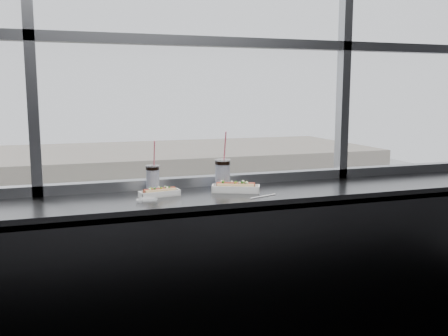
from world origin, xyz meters
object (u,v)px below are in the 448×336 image
object	(u,v)px
hotdog_tray_right	(236,187)
wrapper	(147,200)
loose_straw	(263,196)
car_near_e	(415,330)
pedestrian_a	(1,290)
tree_center	(95,237)
soda_cup_right	(223,173)
tree_right	(247,226)
pedestrian_b	(47,281)
pedestrian_c	(147,276)
hotdog_tray_left	(160,192)
car_far_c	(254,282)
soda_cup_left	(153,177)
car_far_b	(102,301)

from	to	relation	value
hotdog_tray_right	wrapper	xyz separation A→B (m)	(-0.55, -0.10, -0.01)
loose_straw	hotdog_tray_right	bearing A→B (deg)	100.26
car_near_e	wrapper	bearing A→B (deg)	137.60
loose_straw	pedestrian_a	distance (m)	30.55
tree_center	soda_cup_right	bearing A→B (deg)	-92.14
soda_cup_right	tree_right	world-z (taller)	soda_cup_right
soda_cup_right	tree_center	distance (m)	29.44
pedestrian_b	pedestrian_c	size ratio (longest dim) A/B	1.02
loose_straw	pedestrian_c	xyz separation A→B (m)	(3.92, 27.70, -10.97)
pedestrian_a	tree_center	world-z (taller)	tree_center
hotdog_tray_left	car_far_c	bearing A→B (deg)	57.38
soda_cup_left	car_far_c	xyz separation A→B (m)	(10.54, 24.12, -11.01)
loose_straw	pedestrian_b	distance (m)	30.88
pedestrian_c	car_near_e	bearing A→B (deg)	135.39
wrapper	soda_cup_left	bearing A→B (deg)	71.88
car_far_c	wrapper	bearing A→B (deg)	158.62
hotdog_tray_left	hotdog_tray_right	xyz separation A→B (m)	(0.46, -0.02, 0.01)
hotdog_tray_right	tree_center	bearing A→B (deg)	110.92
hotdog_tray_left	car_far_b	bearing A→B (deg)	77.53
car_far_c	car_far_b	bearing A→B (deg)	92.17
hotdog_tray_left	car_far_c	world-z (taller)	hotdog_tray_left
soda_cup_left	tree_center	bearing A→B (deg)	87.00
soda_cup_right	pedestrian_c	world-z (taller)	soda_cup_right
soda_cup_left	tree_center	xyz separation A→B (m)	(1.47, 28.12, -8.44)
loose_straw	car_far_b	world-z (taller)	loose_straw
hotdog_tray_right	wrapper	world-z (taller)	hotdog_tray_right
wrapper	soda_cup_right	bearing A→B (deg)	21.00
pedestrian_c	tree_right	world-z (taller)	tree_right
soda_cup_right	tree_right	distance (m)	31.53
hotdog_tray_left	wrapper	distance (m)	0.16
hotdog_tray_left	tree_right	xyz separation A→B (m)	(11.60, 28.25, -8.55)
loose_straw	tree_center	size ratio (longest dim) A/B	0.03
soda_cup_left	pedestrian_c	size ratio (longest dim) A/B	0.14
hotdog_tray_right	pedestrian_a	bearing A→B (deg)	122.15
pedestrian_c	pedestrian_b	bearing A→B (deg)	-10.43
car_far_b	car_near_e	world-z (taller)	car_far_b
hotdog_tray_right	pedestrian_b	world-z (taller)	hotdog_tray_right
car_far_c	pedestrian_a	distance (m)	15.06
hotdog_tray_left	pedestrian_a	xyz separation A→B (m)	(-4.08, 27.92, -11.00)
wrapper	pedestrian_b	xyz separation A→B (m)	(-1.42, 28.73, -10.96)
soda_cup_left	pedestrian_c	bearing A→B (deg)	80.67
loose_straw	wrapper	world-z (taller)	wrapper
pedestrian_c	loose_straw	bearing A→B (deg)	81.94
car_far_c	car_near_e	xyz separation A→B (m)	(5.36, -8.00, -0.19)
car_far_c	car_near_e	distance (m)	9.63
wrapper	tree_center	distance (m)	29.62
soda_cup_left	car_far_b	xyz separation A→B (m)	(1.42, 24.12, -10.98)
wrapper	pedestrian_b	distance (m)	30.78
soda_cup_right	pedestrian_b	size ratio (longest dim) A/B	0.16
soda_cup_right	tree_center	size ratio (longest dim) A/B	0.06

